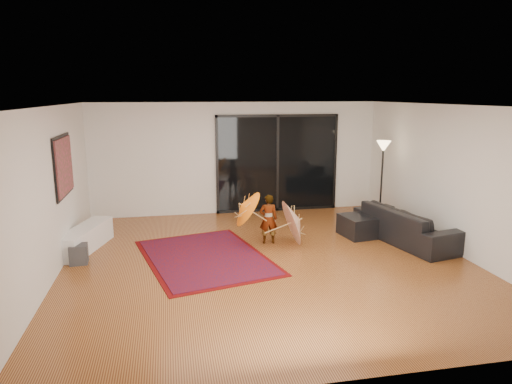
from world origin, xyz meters
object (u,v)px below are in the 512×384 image
object	(u,v)px
media_console	(85,238)
ottoman	(361,226)
sofa	(406,225)
child	(268,219)

from	to	relation	value
media_console	ottoman	bearing A→B (deg)	15.14
sofa	child	xyz separation A→B (m)	(-2.73, 0.40, 0.15)
ottoman	child	bearing A→B (deg)	-177.10
media_console	sofa	size ratio (longest dim) A/B	0.69
media_console	ottoman	size ratio (longest dim) A/B	2.17
media_console	child	world-z (taller)	child
media_console	ottoman	distance (m)	5.46
sofa	ottoman	xyz separation A→B (m)	(-0.74, 0.50, -0.13)
ottoman	child	xyz separation A→B (m)	(-1.99, -0.10, 0.28)
ottoman	child	size ratio (longest dim) A/B	0.76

